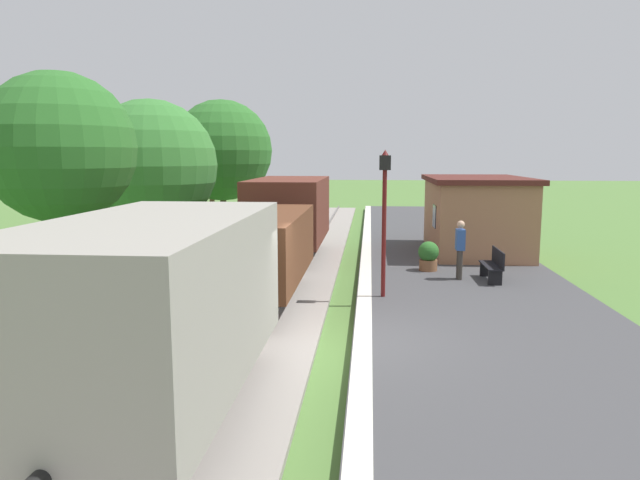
% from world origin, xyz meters
% --- Properties ---
extents(ground_plane, '(160.00, 160.00, 0.00)m').
position_xyz_m(ground_plane, '(0.00, 0.00, 0.00)').
color(ground_plane, '#517A38').
extents(platform_slab, '(6.00, 60.00, 0.25)m').
position_xyz_m(platform_slab, '(3.20, 0.00, 0.12)').
color(platform_slab, '#424244').
rests_on(platform_slab, ground).
extents(platform_edge_stripe, '(0.36, 60.00, 0.01)m').
position_xyz_m(platform_edge_stripe, '(0.40, 0.00, 0.25)').
color(platform_edge_stripe, silver).
rests_on(platform_edge_stripe, platform_slab).
extents(track_ballast, '(3.80, 60.00, 0.12)m').
position_xyz_m(track_ballast, '(-2.40, 0.00, 0.06)').
color(track_ballast, gray).
rests_on(track_ballast, ground).
extents(rail_near, '(0.07, 60.00, 0.14)m').
position_xyz_m(rail_near, '(-1.68, 0.00, 0.19)').
color(rail_near, slate).
rests_on(rail_near, track_ballast).
extents(rail_far, '(0.07, 60.00, 0.14)m').
position_xyz_m(rail_far, '(-3.12, 0.00, 0.19)').
color(rail_far, slate).
rests_on(rail_far, track_ballast).
extents(freight_train, '(2.50, 19.40, 2.72)m').
position_xyz_m(freight_train, '(-2.40, 3.14, 1.60)').
color(freight_train, gray).
rests_on(freight_train, rail_near).
extents(station_hut, '(3.50, 5.80, 2.78)m').
position_xyz_m(station_hut, '(4.40, 10.76, 1.65)').
color(station_hut, '#9E6B4C').
rests_on(station_hut, platform_slab).
extents(bench_near_hut, '(0.42, 1.50, 0.91)m').
position_xyz_m(bench_near_hut, '(4.05, 5.67, 0.72)').
color(bench_near_hut, black).
rests_on(bench_near_hut, platform_slab).
extents(person_waiting, '(0.24, 0.38, 1.71)m').
position_xyz_m(person_waiting, '(3.11, 5.80, 1.18)').
color(person_waiting, '#38332D').
rests_on(person_waiting, platform_slab).
extents(potted_planter, '(0.64, 0.64, 0.92)m').
position_xyz_m(potted_planter, '(2.35, 7.01, 0.72)').
color(potted_planter, brown).
rests_on(potted_planter, platform_slab).
extents(lamp_post_near, '(0.28, 0.28, 3.70)m').
position_xyz_m(lamp_post_near, '(0.87, 3.53, 2.80)').
color(lamp_post_near, '#591414').
rests_on(lamp_post_near, platform_slab).
extents(tree_trackside_mid, '(3.38, 3.38, 5.67)m').
position_xyz_m(tree_trackside_mid, '(-6.44, 1.65, 3.96)').
color(tree_trackside_mid, '#4C3823').
rests_on(tree_trackside_mid, ground).
extents(tree_trackside_far, '(4.44, 4.44, 5.70)m').
position_xyz_m(tree_trackside_far, '(-6.91, 8.26, 3.47)').
color(tree_trackside_far, '#4C3823').
rests_on(tree_trackside_far, ground).
extents(tree_field_left, '(4.58, 4.58, 6.32)m').
position_xyz_m(tree_field_left, '(-6.25, 15.21, 4.03)').
color(tree_field_left, '#4C3823').
rests_on(tree_field_left, ground).
extents(tree_field_distant, '(3.29, 3.29, 5.84)m').
position_xyz_m(tree_field_distant, '(-8.34, 20.77, 4.18)').
color(tree_field_distant, '#4C3823').
rests_on(tree_field_distant, ground).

